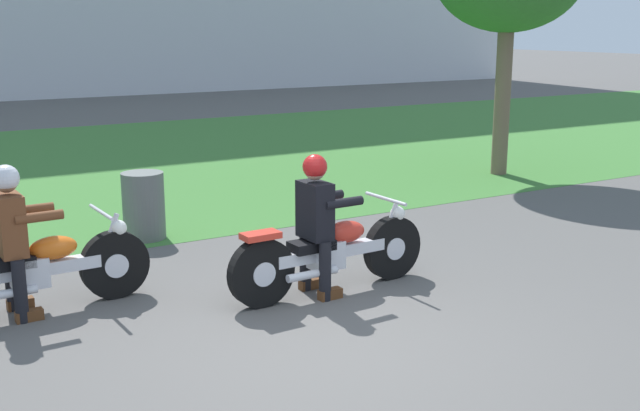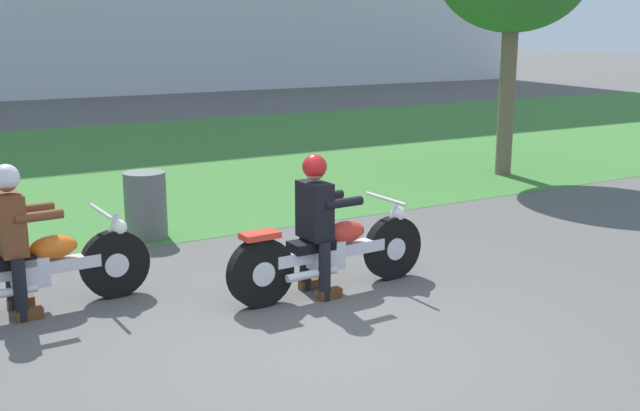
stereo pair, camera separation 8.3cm
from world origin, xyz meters
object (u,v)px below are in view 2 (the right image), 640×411
(rider_follow, at_px, (13,228))
(trash_can, at_px, (146,205))
(rider_lead, at_px, (316,214))
(motorcycle_lead, at_px, (331,253))
(motorcycle_follow, at_px, (36,270))

(rider_follow, distance_m, trash_can, 2.74)
(rider_lead, height_order, trash_can, rider_lead)
(trash_can, bearing_deg, rider_lead, -74.50)
(motorcycle_lead, height_order, trash_can, motorcycle_lead)
(motorcycle_lead, relative_size, rider_follow, 1.58)
(rider_follow, relative_size, trash_can, 1.68)
(rider_lead, height_order, rider_follow, rider_follow)
(motorcycle_follow, distance_m, trash_can, 2.60)
(rider_follow, bearing_deg, motorcycle_follow, -0.78)
(motorcycle_lead, distance_m, rider_follow, 2.99)
(motorcycle_lead, bearing_deg, trash_can, 106.46)
(trash_can, bearing_deg, rider_follow, -132.91)
(motorcycle_lead, relative_size, trash_can, 2.66)
(rider_follow, xyz_separation_m, trash_can, (1.85, 1.99, -0.41))
(motorcycle_lead, xyz_separation_m, trash_can, (-0.97, 2.89, 0.02))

